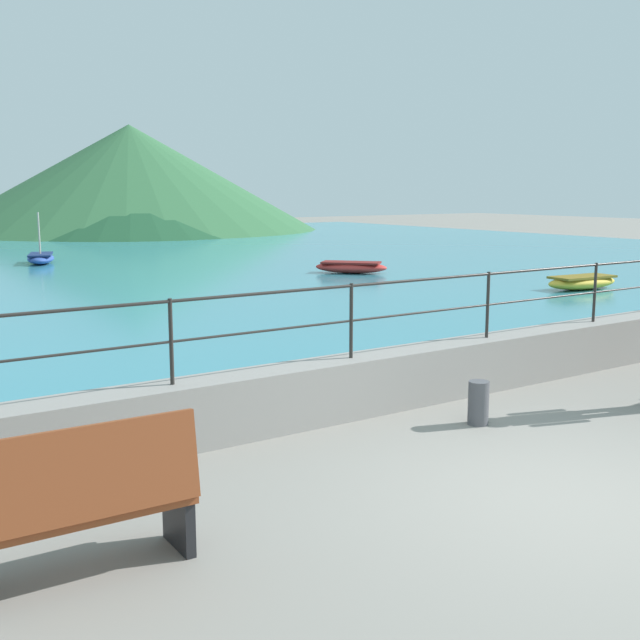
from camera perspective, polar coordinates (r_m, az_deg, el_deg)
name	(u,v)px	position (r m, az deg, el deg)	size (l,w,h in m)	color
ground_plane	(566,500)	(7.36, 17.57, -12.41)	(120.00, 120.00, 0.00)	gray
promenade_wall	(351,386)	(9.45, 2.26, -4.85)	(20.00, 0.56, 0.70)	gray
railing	(351,305)	(9.25, 2.30, 1.08)	(18.44, 0.04, 0.90)	#282623
hill_main	(131,178)	(53.13, -13.68, 10.06)	(24.38, 24.38, 6.82)	#33663D
hill_secondary	(133,201)	(48.83, -13.52, 8.43)	(16.72, 16.72, 3.92)	#1E4C2D
bench_main	(75,504)	(5.76, -17.50, -12.72)	(1.71, 0.60, 1.13)	brown
bollard	(478,403)	(9.24, 11.51, -5.96)	(0.24, 0.24, 0.51)	#4C4C51
boat_0	(582,282)	(21.92, 18.62, 2.66)	(2.37, 1.09, 0.36)	gold
boat_1	(41,258)	(29.74, -19.75, 4.29)	(1.58, 2.47, 1.83)	#2D4C9E
boat_3	(351,267)	(24.83, 2.29, 3.90)	(2.22, 2.30, 0.36)	red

